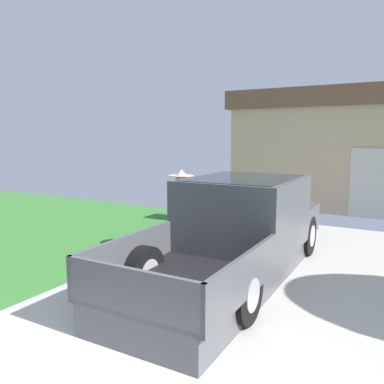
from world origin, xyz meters
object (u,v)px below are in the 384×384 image
pickup_truck (240,230)px  handbag (184,253)px  person_with_hat (181,206)px  wheeled_trash_bin (193,201)px

pickup_truck → handbag: size_ratio=13.92×
person_with_hat → handbag: (0.21, -0.27, -0.88)m
pickup_truck → person_with_hat: bearing=165.5°
handbag → wheeled_trash_bin: (-1.59, 3.14, 0.46)m
person_with_hat → wheeled_trash_bin: (-1.37, 2.87, -0.42)m
pickup_truck → wheeled_trash_bin: bearing=130.3°
wheeled_trash_bin → pickup_truck: bearing=-49.0°
handbag → pickup_truck: bearing=-3.9°
pickup_truck → wheeled_trash_bin: 4.27m
handbag → wheeled_trash_bin: 3.55m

